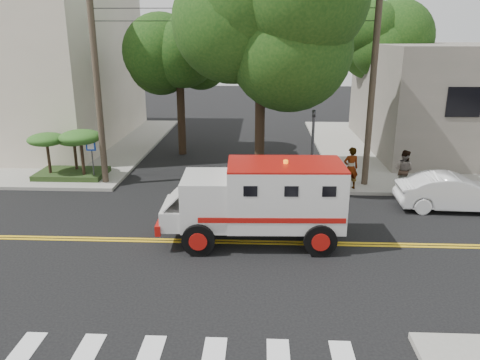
{
  "coord_description": "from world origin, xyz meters",
  "views": [
    {
      "loc": [
        1.56,
        -14.33,
        6.66
      ],
      "look_at": [
        0.82,
        1.88,
        1.6
      ],
      "focal_mm": 35.0,
      "sensor_mm": 36.0,
      "label": 1
    }
  ],
  "objects_px": {
    "parked_sedan": "(453,192)",
    "armored_truck": "(261,198)",
    "pedestrian_a": "(351,168)",
    "pedestrian_b": "(404,170)"
  },
  "relations": [
    {
      "from": "parked_sedan",
      "to": "pedestrian_a",
      "type": "relative_size",
      "value": 2.31
    },
    {
      "from": "armored_truck",
      "to": "parked_sedan",
      "type": "bearing_deg",
      "value": 21.67
    },
    {
      "from": "pedestrian_a",
      "to": "pedestrian_b",
      "type": "distance_m",
      "value": 2.29
    },
    {
      "from": "pedestrian_a",
      "to": "pedestrian_b",
      "type": "relative_size",
      "value": 1.06
    },
    {
      "from": "parked_sedan",
      "to": "armored_truck",
      "type": "bearing_deg",
      "value": 115.81
    },
    {
      "from": "armored_truck",
      "to": "parked_sedan",
      "type": "distance_m",
      "value": 8.31
    },
    {
      "from": "pedestrian_a",
      "to": "pedestrian_b",
      "type": "height_order",
      "value": "pedestrian_a"
    },
    {
      "from": "armored_truck",
      "to": "pedestrian_b",
      "type": "xyz_separation_m",
      "value": [
        6.2,
        5.4,
        -0.52
      ]
    },
    {
      "from": "armored_truck",
      "to": "pedestrian_a",
      "type": "relative_size",
      "value": 3.23
    },
    {
      "from": "armored_truck",
      "to": "pedestrian_a",
      "type": "height_order",
      "value": "armored_truck"
    }
  ]
}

